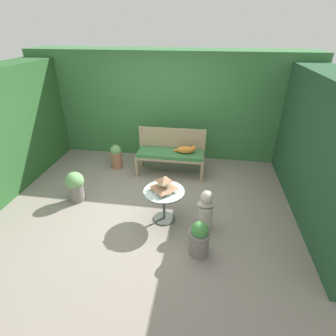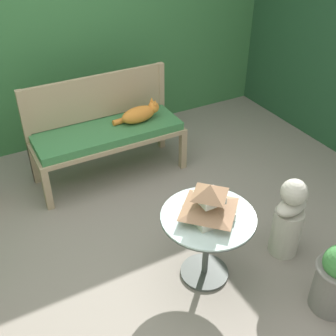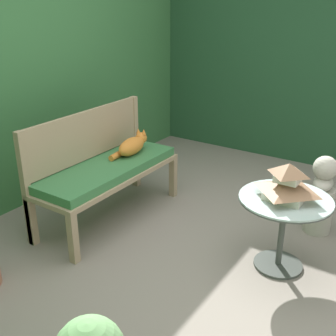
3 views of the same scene
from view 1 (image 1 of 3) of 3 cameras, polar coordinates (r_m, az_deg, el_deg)
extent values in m
plane|color=gray|center=(4.83, -4.09, -7.33)|extent=(30.00, 30.00, 0.00)
cube|color=#38703D|center=(6.46, 0.15, 13.98)|extent=(6.40, 0.89, 2.37)
cube|color=#234C2D|center=(4.74, 31.93, 2.74)|extent=(0.70, 3.54, 2.21)
cube|color=tan|center=(5.52, -6.82, 0.01)|extent=(0.06, 0.06, 0.40)
cube|color=tan|center=(5.35, 7.37, -1.04)|extent=(0.06, 0.06, 0.40)
cube|color=tan|center=(5.91, -5.70, 2.12)|extent=(0.06, 0.06, 0.40)
cube|color=tan|center=(5.75, 7.54, 1.20)|extent=(0.06, 0.06, 0.40)
cube|color=tan|center=(5.49, 0.52, 2.64)|extent=(1.42, 0.52, 0.04)
cube|color=#387542|center=(5.47, 0.52, 3.17)|extent=(1.36, 0.48, 0.07)
cube|color=tan|center=(5.80, -5.83, 4.58)|extent=(0.06, 0.06, 0.94)
cube|color=tan|center=(5.64, 7.74, 3.71)|extent=(0.06, 0.06, 0.94)
cube|color=tan|center=(5.58, 0.88, 6.60)|extent=(1.36, 0.04, 0.42)
ellipsoid|color=orange|center=(5.37, 3.79, 3.97)|extent=(0.36, 0.19, 0.15)
sphere|color=orange|center=(5.37, 5.60, 4.21)|extent=(0.11, 0.11, 0.11)
cone|color=orange|center=(5.37, 5.63, 4.98)|extent=(0.04, 0.04, 0.05)
cone|color=orange|center=(5.31, 5.65, 4.72)|extent=(0.04, 0.04, 0.05)
cylinder|color=orange|center=(5.45, 2.29, 3.82)|extent=(0.20, 0.07, 0.05)
cylinder|color=#424742|center=(4.43, -0.82, -10.89)|extent=(0.36, 0.36, 0.02)
cylinder|color=#424742|center=(4.27, -0.84, -8.16)|extent=(0.04, 0.04, 0.55)
cylinder|color=silver|center=(4.10, -0.87, -5.04)|extent=(0.65, 0.65, 0.01)
torus|color=#424742|center=(4.11, -0.87, -5.18)|extent=(0.65, 0.65, 0.02)
cube|color=beige|center=(4.09, -0.88, -4.64)|extent=(0.26, 0.26, 0.06)
pyramid|color=#936B4C|center=(4.05, -0.88, -3.89)|extent=(0.35, 0.35, 0.07)
cube|color=beige|center=(4.02, -0.89, -3.15)|extent=(0.16, 0.16, 0.05)
pyramid|color=#936B4C|center=(3.98, -0.90, -2.36)|extent=(0.22, 0.22, 0.08)
cylinder|color=#B7B2A3|center=(4.20, 8.10, -10.53)|extent=(0.22, 0.22, 0.39)
ellipsoid|color=#B7B2A3|center=(4.05, 8.34, -7.79)|extent=(0.30, 0.20, 0.11)
sphere|color=#B7B2A3|center=(3.97, 8.47, -6.27)|extent=(0.20, 0.20, 0.20)
cylinder|color=slate|center=(3.80, 6.75, -15.83)|extent=(0.28, 0.28, 0.37)
torus|color=slate|center=(3.68, 6.91, -13.91)|extent=(0.31, 0.31, 0.03)
sphere|color=#3D7F3D|center=(3.64, 6.96, -13.28)|extent=(0.24, 0.24, 0.24)
cylinder|color=slate|center=(5.04, -19.24, -4.91)|extent=(0.26, 0.26, 0.35)
torus|color=slate|center=(4.96, -19.55, -3.33)|extent=(0.29, 0.29, 0.03)
sphere|color=#66995B|center=(4.92, -19.68, -2.65)|extent=(0.33, 0.33, 0.33)
cylinder|color=#9E664C|center=(5.96, -11.09, 1.79)|extent=(0.24, 0.24, 0.37)
torus|color=#9E664C|center=(5.89, -11.25, 3.28)|extent=(0.28, 0.28, 0.03)
sphere|color=#66995B|center=(5.87, -11.30, 3.77)|extent=(0.25, 0.25, 0.25)
camera|label=2|loc=(2.48, -40.43, 12.27)|focal=45.00mm
camera|label=3|loc=(4.24, -41.47, 8.32)|focal=45.00mm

